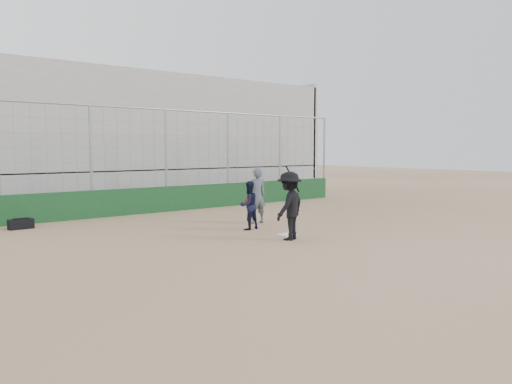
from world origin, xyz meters
TOP-DOWN VIEW (x-y plane):
  - ground at (0.00, 0.00)m, footprint 90.00×90.00m
  - home_plate at (0.00, 0.00)m, footprint 0.44×0.44m
  - backstop at (0.00, 7.00)m, footprint 18.10×0.25m
  - bleachers at (0.00, 11.95)m, footprint 20.25×6.70m
  - batter_at_plate at (-0.43, -0.58)m, footprint 1.37×1.08m
  - catcher_crouched at (-0.26, 1.43)m, footprint 0.81×0.67m
  - umpire at (0.78, 2.32)m, footprint 0.73×0.54m
  - equipment_bag at (-5.65, 5.99)m, footprint 0.73×0.33m

SIDE VIEW (x-z plane):
  - ground at x=0.00m, z-range 0.00..0.00m
  - home_plate at x=0.00m, z-range 0.00..0.02m
  - equipment_bag at x=-5.65m, z-range -0.02..0.33m
  - catcher_crouched at x=-0.26m, z-range 0.00..1.03m
  - umpire at x=0.78m, z-range 0.00..1.66m
  - batter_at_plate at x=-0.43m, z-range -0.07..1.94m
  - backstop at x=0.00m, z-range -1.06..2.98m
  - bleachers at x=0.00m, z-range -0.57..6.41m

